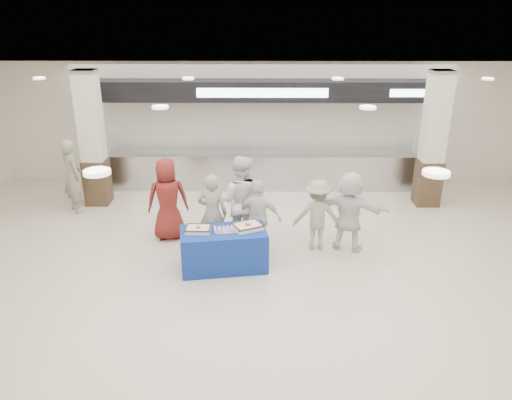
{
  "coord_description": "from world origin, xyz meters",
  "views": [
    {
      "loc": [
        -0.06,
        -7.19,
        4.56
      ],
      "look_at": [
        -0.13,
        1.6,
        1.1
      ],
      "focal_mm": 35.0,
      "sensor_mm": 36.0,
      "label": 1
    }
  ],
  "objects_px": {
    "display_table": "(224,249)",
    "soldier_bg": "(73,176)",
    "chef_short": "(259,217)",
    "soldier_a": "(212,213)",
    "sheet_cake_right": "(248,226)",
    "chef_tall": "(241,201)",
    "civilian_white": "(349,211)",
    "cupcake_tray": "(226,229)",
    "sheet_cake_left": "(198,229)",
    "soldier_b": "(317,215)",
    "civilian_maroon": "(168,199)"
  },
  "relations": [
    {
      "from": "sheet_cake_right",
      "to": "soldier_a",
      "type": "height_order",
      "value": "soldier_a"
    },
    {
      "from": "chef_short",
      "to": "soldier_bg",
      "type": "distance_m",
      "value": 4.79
    },
    {
      "from": "cupcake_tray",
      "to": "soldier_a",
      "type": "relative_size",
      "value": 0.27
    },
    {
      "from": "chef_tall",
      "to": "display_table",
      "type": "bearing_deg",
      "value": 84.0
    },
    {
      "from": "chef_tall",
      "to": "civilian_white",
      "type": "height_order",
      "value": "chef_tall"
    },
    {
      "from": "chef_tall",
      "to": "soldier_bg",
      "type": "distance_m",
      "value": 4.3
    },
    {
      "from": "sheet_cake_left",
      "to": "civilian_white",
      "type": "bearing_deg",
      "value": 15.97
    },
    {
      "from": "sheet_cake_right",
      "to": "soldier_bg",
      "type": "distance_m",
      "value": 4.87
    },
    {
      "from": "display_table",
      "to": "soldier_bg",
      "type": "relative_size",
      "value": 0.89
    },
    {
      "from": "cupcake_tray",
      "to": "display_table",
      "type": "bearing_deg",
      "value": 168.05
    },
    {
      "from": "display_table",
      "to": "sheet_cake_right",
      "type": "xyz_separation_m",
      "value": [
        0.44,
        0.09,
        0.43
      ]
    },
    {
      "from": "sheet_cake_left",
      "to": "soldier_b",
      "type": "relative_size",
      "value": 0.31
    },
    {
      "from": "soldier_b",
      "to": "civilian_white",
      "type": "xyz_separation_m",
      "value": [
        0.61,
        -0.02,
        0.09
      ]
    },
    {
      "from": "soldier_b",
      "to": "soldier_bg",
      "type": "xyz_separation_m",
      "value": [
        -5.45,
        1.9,
        0.15
      ]
    },
    {
      "from": "chef_short",
      "to": "chef_tall",
      "type": "bearing_deg",
      "value": -31.06
    },
    {
      "from": "chef_short",
      "to": "soldier_b",
      "type": "xyz_separation_m",
      "value": [
        1.14,
        0.17,
        -0.02
      ]
    },
    {
      "from": "chef_short",
      "to": "soldier_b",
      "type": "relative_size",
      "value": 1.03
    },
    {
      "from": "chef_tall",
      "to": "sheet_cake_left",
      "type": "bearing_deg",
      "value": 64.35
    },
    {
      "from": "sheet_cake_left",
      "to": "sheet_cake_right",
      "type": "xyz_separation_m",
      "value": [
        0.89,
        0.12,
        0.0
      ]
    },
    {
      "from": "display_table",
      "to": "cupcake_tray",
      "type": "relative_size",
      "value": 3.64
    },
    {
      "from": "soldier_a",
      "to": "sheet_cake_right",
      "type": "bearing_deg",
      "value": 148.26
    },
    {
      "from": "display_table",
      "to": "sheet_cake_left",
      "type": "xyz_separation_m",
      "value": [
        -0.45,
        -0.02,
        0.42
      ]
    },
    {
      "from": "sheet_cake_left",
      "to": "cupcake_tray",
      "type": "bearing_deg",
      "value": 1.71
    },
    {
      "from": "soldier_bg",
      "to": "soldier_a",
      "type": "bearing_deg",
      "value": -162.07
    },
    {
      "from": "soldier_b",
      "to": "cupcake_tray",
      "type": "bearing_deg",
      "value": 28.42
    },
    {
      "from": "civilian_white",
      "to": "cupcake_tray",
      "type": "bearing_deg",
      "value": 36.31
    },
    {
      "from": "display_table",
      "to": "civilian_white",
      "type": "height_order",
      "value": "civilian_white"
    },
    {
      "from": "soldier_a",
      "to": "civilian_white",
      "type": "height_order",
      "value": "civilian_white"
    },
    {
      "from": "civilian_maroon",
      "to": "soldier_b",
      "type": "bearing_deg",
      "value": 159.37
    },
    {
      "from": "display_table",
      "to": "sheet_cake_right",
      "type": "bearing_deg",
      "value": 2.82
    },
    {
      "from": "chef_short",
      "to": "soldier_a",
      "type": "bearing_deg",
      "value": 11.13
    },
    {
      "from": "civilian_white",
      "to": "soldier_bg",
      "type": "height_order",
      "value": "soldier_bg"
    },
    {
      "from": "display_table",
      "to": "soldier_bg",
      "type": "height_order",
      "value": "soldier_bg"
    },
    {
      "from": "sheet_cake_right",
      "to": "chef_short",
      "type": "bearing_deg",
      "value": 69.69
    },
    {
      "from": "display_table",
      "to": "civilian_white",
      "type": "relative_size",
      "value": 0.96
    },
    {
      "from": "sheet_cake_left",
      "to": "soldier_b",
      "type": "distance_m",
      "value": 2.38
    },
    {
      "from": "sheet_cake_left",
      "to": "cupcake_tray",
      "type": "height_order",
      "value": "sheet_cake_left"
    },
    {
      "from": "display_table",
      "to": "soldier_a",
      "type": "relative_size",
      "value": 0.97
    },
    {
      "from": "sheet_cake_right",
      "to": "civilian_maroon",
      "type": "relative_size",
      "value": 0.36
    },
    {
      "from": "sheet_cake_left",
      "to": "chef_tall",
      "type": "height_order",
      "value": "chef_tall"
    },
    {
      "from": "sheet_cake_left",
      "to": "cupcake_tray",
      "type": "xyz_separation_m",
      "value": [
        0.5,
        0.01,
        -0.02
      ]
    },
    {
      "from": "soldier_a",
      "to": "civilian_white",
      "type": "distance_m",
      "value": 2.66
    },
    {
      "from": "chef_short",
      "to": "sheet_cake_left",
      "type": "bearing_deg",
      "value": 45.85
    },
    {
      "from": "sheet_cake_left",
      "to": "soldier_bg",
      "type": "distance_m",
      "value": 4.23
    },
    {
      "from": "sheet_cake_right",
      "to": "soldier_bg",
      "type": "relative_size",
      "value": 0.35
    },
    {
      "from": "soldier_a",
      "to": "soldier_bg",
      "type": "relative_size",
      "value": 0.92
    },
    {
      "from": "civilian_maroon",
      "to": "chef_tall",
      "type": "bearing_deg",
      "value": 158.06
    },
    {
      "from": "civilian_maroon",
      "to": "cupcake_tray",
      "type": "bearing_deg",
      "value": 122.73
    },
    {
      "from": "sheet_cake_left",
      "to": "soldier_b",
      "type": "xyz_separation_m",
      "value": [
        2.23,
        0.84,
        -0.08
      ]
    },
    {
      "from": "cupcake_tray",
      "to": "sheet_cake_left",
      "type": "bearing_deg",
      "value": -178.29
    }
  ]
}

